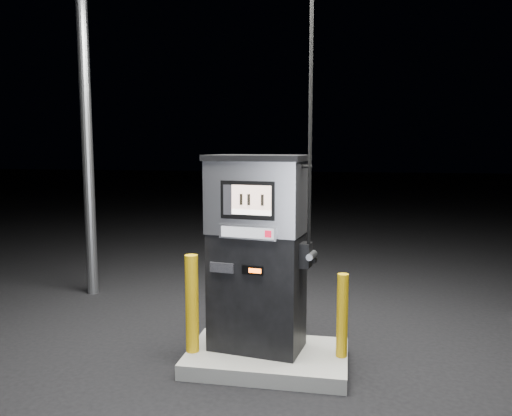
# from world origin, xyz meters

# --- Properties ---
(ground) EXTENTS (80.00, 80.00, 0.00)m
(ground) POSITION_xyz_m (0.00, 0.00, 0.00)
(ground) COLOR black
(ground) RESTS_ON ground
(pump_island) EXTENTS (1.60, 1.00, 0.15)m
(pump_island) POSITION_xyz_m (0.00, 0.00, 0.07)
(pump_island) COLOR slate
(pump_island) RESTS_ON ground
(fuel_dispenser) EXTENTS (1.12, 0.72, 4.09)m
(fuel_dispenser) POSITION_xyz_m (-0.11, 0.07, 1.16)
(fuel_dispenser) COLOR black
(fuel_dispenser) RESTS_ON pump_island
(bollard_left) EXTENTS (0.15, 0.15, 0.99)m
(bollard_left) POSITION_xyz_m (-0.74, -0.14, 0.64)
(bollard_left) COLOR #C4950A
(bollard_left) RESTS_ON pump_island
(bollard_right) EXTENTS (0.13, 0.13, 0.83)m
(bollard_right) POSITION_xyz_m (0.74, 0.01, 0.56)
(bollard_right) COLOR #C4950A
(bollard_right) RESTS_ON pump_island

